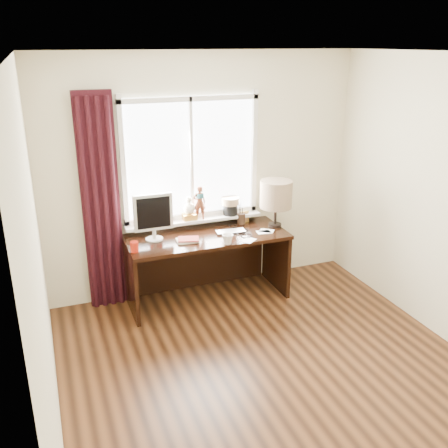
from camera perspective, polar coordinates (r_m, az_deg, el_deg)
name	(u,v)px	position (r m, az deg, el deg)	size (l,w,h in m)	color
floor	(283,385)	(4.36, 6.78, -17.82)	(3.50, 4.00, 0.00)	#583017
ceiling	(300,54)	(3.45, 8.63, 18.71)	(3.50, 4.00, 0.00)	white
wall_back	(204,176)	(5.46, -2.31, 5.56)	(3.50, 2.60, 0.00)	beige
wall_left	(40,277)	(3.32, -20.32, -5.68)	(4.00, 2.60, 0.00)	beige
laptop	(231,232)	(5.33, 0.79, -0.87)	(0.31, 0.20, 0.02)	silver
mug	(228,239)	(5.02, 0.42, -1.69)	(0.11, 0.10, 0.11)	white
red_cup	(134,247)	(4.91, -10.20, -2.59)	(0.08, 0.08, 0.10)	#A91C0C
window	(192,178)	(5.37, -3.65, 5.30)	(1.52, 0.20, 1.40)	white
curtain	(101,205)	(5.19, -13.88, 2.07)	(0.38, 0.09, 2.25)	black
desk	(204,253)	(5.45, -2.28, -3.33)	(1.70, 0.70, 0.75)	black
monitor	(153,214)	(5.10, -8.09, 1.11)	(0.40, 0.18, 0.49)	beige
notebook_stack	(188,240)	(5.12, -4.16, -1.82)	(0.25, 0.20, 0.03)	beige
brush_holder	(241,218)	(5.59, 1.97, 0.65)	(0.09, 0.09, 0.25)	black
icon_frame	(245,217)	(5.62, 2.39, 0.83)	(0.10, 0.03, 0.13)	gold
table_lamp	(276,195)	(5.44, 5.97, 3.35)	(0.35, 0.35, 0.52)	black
loose_papers	(260,234)	(5.30, 4.13, -1.18)	(0.48, 0.36, 0.00)	white
desk_cables	(242,231)	(5.36, 2.04, -0.84)	(0.18, 0.46, 0.01)	black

